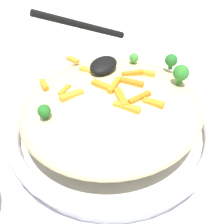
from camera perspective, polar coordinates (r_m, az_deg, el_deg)
name	(u,v)px	position (r m, az deg, el deg)	size (l,w,h in m)	color
ground_plane	(112,141)	(0.52, 0.00, -5.47)	(2.40, 2.40, 0.00)	silver
serving_bowl	(112,129)	(0.50, 0.00, -3.29)	(0.34, 0.34, 0.05)	silver
pasta_mound	(112,106)	(0.47, 0.00, 1.07)	(0.29, 0.28, 0.06)	#DBC689
carrot_piece_0	(152,104)	(0.43, 7.61, 1.51)	(0.03, 0.01, 0.01)	orange
carrot_piece_1	(121,98)	(0.43, 1.69, 2.68)	(0.04, 0.01, 0.01)	orange
carrot_piece_2	(147,73)	(0.50, 6.55, 7.24)	(0.03, 0.01, 0.01)	orange
carrot_piece_3	(44,84)	(0.49, -12.66, 5.10)	(0.03, 0.01, 0.01)	orange
carrot_piece_4	(115,86)	(0.45, 0.62, 4.98)	(0.04, 0.01, 0.01)	orange
carrot_piece_5	(73,60)	(0.54, -7.38, 9.72)	(0.02, 0.01, 0.01)	orange
carrot_piece_6	(140,97)	(0.44, 5.30, 2.83)	(0.04, 0.01, 0.01)	orange
carrot_piece_7	(71,95)	(0.45, -7.63, 3.18)	(0.04, 0.01, 0.01)	orange
carrot_piece_8	(132,74)	(0.49, 3.87, 7.22)	(0.03, 0.01, 0.01)	orange
carrot_piece_9	(87,71)	(0.51, -4.68, 7.73)	(0.03, 0.01, 0.01)	orange
carrot_piece_10	(101,87)	(0.45, -2.08, 4.63)	(0.04, 0.01, 0.01)	orange
carrot_piece_11	(127,107)	(0.42, 2.82, 0.96)	(0.04, 0.01, 0.01)	orange
carrot_piece_12	(65,90)	(0.46, -8.86, 4.03)	(0.03, 0.01, 0.01)	orange
carrot_piece_13	(131,82)	(0.47, 3.51, 5.57)	(0.04, 0.01, 0.01)	orange
broccoli_floret_0	(171,61)	(0.52, 11.06, 9.47)	(0.02, 0.02, 0.03)	#205B1C
broccoli_floret_1	(134,58)	(0.53, 4.14, 10.11)	(0.02, 0.02, 0.02)	#377928
broccoli_floret_2	(181,73)	(0.48, 12.83, 7.13)	(0.03, 0.03, 0.03)	#296820
broccoli_floret_3	(44,111)	(0.41, -12.63, 0.15)	(0.02, 0.02, 0.02)	#205B1C
serving_spoon	(94,49)	(0.52, -3.33, 11.79)	(0.15, 0.14, 0.09)	black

